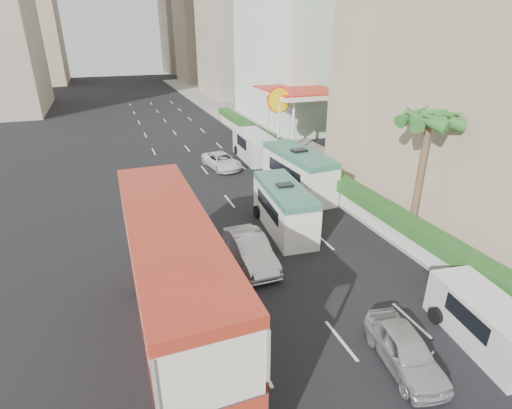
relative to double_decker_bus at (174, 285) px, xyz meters
name	(u,v)px	position (x,y,z in m)	size (l,w,h in m)	color
ground_plane	(324,306)	(6.00, 0.00, -2.53)	(200.00, 200.00, 0.00)	black
double_decker_bus	(174,285)	(0.00, 0.00, 0.00)	(2.50, 11.00, 5.06)	#AB301D
car_silver_lane_a	(251,263)	(4.29, 4.20, -2.53)	(1.55, 4.45, 1.47)	silver
car_silver_lane_b	(402,364)	(6.97, -3.72, -2.53)	(1.52, 3.78, 1.29)	silver
van_asset	(222,168)	(7.09, 19.04, -2.53)	(2.04, 4.43, 1.23)	silver
minibus_near	(284,208)	(7.34, 7.07, -1.22)	(1.96, 5.89, 2.61)	silver
minibus_far	(298,172)	(10.57, 11.87, -1.04)	(2.24, 6.72, 2.98)	silver
panel_van_near	(486,322)	(10.38, -3.85, -1.64)	(1.79, 4.47, 1.79)	silver
panel_van_far	(254,146)	(10.53, 20.57, -1.39)	(2.29, 5.72, 2.29)	silver
sidewalk	(280,141)	(15.00, 25.00, -2.44)	(6.00, 120.00, 0.18)	#99968C
kerb_wall	(305,172)	(12.20, 14.00, -1.85)	(0.30, 44.00, 1.00)	silver
hedge	(305,161)	(12.20, 14.00, -1.00)	(1.10, 44.00, 0.70)	#2D6626
palm_tree	(420,177)	(13.80, 4.00, 0.85)	(0.36, 0.36, 6.40)	brown
shell_station	(298,118)	(16.00, 23.00, 0.22)	(6.50, 8.00, 5.50)	silver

